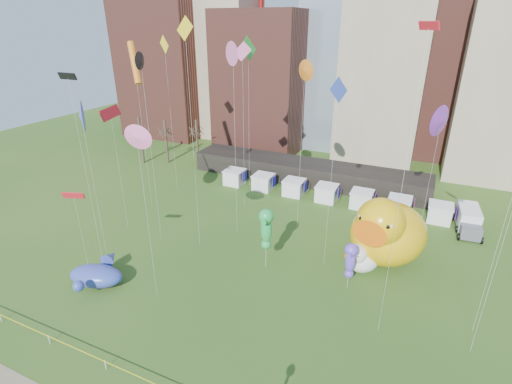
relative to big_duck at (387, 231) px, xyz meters
The scene contains 26 objects.
skyline 42.45m from the big_duck, 102.62° to the left, with size 101.00×23.00×68.00m.
pavilion 23.79m from the big_duck, 128.28° to the left, with size 38.00×6.00×3.20m, color black.
vendor_tents 16.10m from the big_duck, 127.48° to the left, with size 33.24×2.80×2.40m.
bare_trees 44.30m from the big_duck, 157.24° to the left, with size 8.44×6.44×8.50m.
big_duck is the anchor object (origin of this frame).
small_duck 3.94m from the big_duck, 124.51° to the right, with size 4.51×4.96×3.46m.
seahorse_green 12.81m from the big_duck, 150.22° to the right, with size 1.82×2.13×6.87m.
seahorse_purple 6.62m from the big_duck, 111.62° to the right, with size 1.29×1.62×5.00m.
whale_inflatable 29.76m from the big_duck, 147.68° to the right, with size 5.95×6.91×2.38m.
box_truck 14.63m from the big_duck, 53.59° to the left, with size 3.01×6.61×2.74m.
kite_0 22.04m from the big_duck, 83.53° to the right, with size 1.34×1.38×23.91m.
kite_1 24.30m from the big_duck, behind, with size 2.01×1.85×22.10m.
kite_2 30.20m from the big_duck, 164.55° to the right, with size 0.81×1.69×21.25m.
kite_3 26.75m from the big_duck, 159.27° to the left, with size 0.79×2.84×22.34m.
kite_4 36.28m from the big_duck, 168.18° to the left, with size 2.13×1.02×22.28m.
kite_5 15.48m from the big_duck, 150.48° to the right, with size 1.13×2.10×19.52m.
kite_6 35.22m from the big_duck, behind, with size 2.82×2.50×21.77m.
kite_7 12.30m from the big_duck, 53.60° to the left, with size 1.42×3.01×16.35m.
kite_8 32.89m from the big_duck, 169.91° to the right, with size 1.72×4.02×15.10m.
kite_9 26.10m from the big_duck, 163.27° to the left, with size 2.22×0.61×21.76m.
kite_10 33.10m from the big_duck, 149.40° to the right, with size 1.82×0.33×20.11m.
kite_12 27.77m from the big_duck, 164.76° to the right, with size 2.17×0.52×24.40m.
kite_13 32.97m from the big_duck, 158.99° to the right, with size 2.41×2.32×16.93m.
kite_14 18.97m from the big_duck, 164.74° to the left, with size 1.77×1.72×20.23m.
kite_16 31.07m from the big_duck, 149.02° to the right, with size 2.03×0.99×9.68m.
kite_17 26.56m from the big_duck, 141.43° to the right, with size 2.00×0.41×16.49m.
Camera 1 is at (12.97, -14.33, 23.86)m, focal length 27.00 mm.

